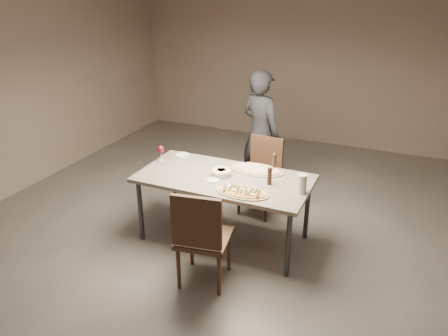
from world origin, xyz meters
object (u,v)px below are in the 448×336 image
at_px(zucchini_pizza, 242,192).
at_px(carafe, 302,184).
at_px(ham_pizza, 257,169).
at_px(chair_near, 201,234).
at_px(dining_table, 224,182).
at_px(diner, 261,133).
at_px(pepper_mill_left, 270,176).
at_px(chair_far, 262,171).
at_px(bread_basket, 221,172).

height_order(zucchini_pizza, carafe, carafe).
distance_m(ham_pizza, chair_near, 1.12).
distance_m(dining_table, diner, 1.30).
bearing_deg(pepper_mill_left, chair_far, 113.00).
relative_size(dining_table, carafe, 9.44).
distance_m(carafe, diner, 1.59).
bearing_deg(diner, chair_far, 137.28).
bearing_deg(chair_near, dining_table, 89.64).
xyz_separation_m(pepper_mill_left, chair_near, (-0.36, -0.83, -0.29)).
distance_m(dining_table, carafe, 0.84).
distance_m(bread_basket, pepper_mill_left, 0.53).
height_order(pepper_mill_left, diner, diner).
bearing_deg(diner, bread_basket, 115.08).
distance_m(dining_table, bread_basket, 0.11).
distance_m(ham_pizza, carafe, 0.66).
bearing_deg(bread_basket, chair_near, -78.56).
height_order(chair_near, chair_far, chair_near).
height_order(zucchini_pizza, pepper_mill_left, pepper_mill_left).
bearing_deg(diner, carafe, 148.08).
xyz_separation_m(zucchini_pizza, chair_far, (-0.16, 1.09, -0.25)).
height_order(dining_table, chair_far, chair_far).
bearing_deg(chair_near, chair_far, 79.71).
relative_size(pepper_mill_left, chair_far, 0.21).
xyz_separation_m(dining_table, chair_far, (0.15, 0.81, -0.18)).
bearing_deg(dining_table, diner, 92.13).
bearing_deg(diner, ham_pizza, 131.60).
xyz_separation_m(carafe, chair_far, (-0.68, 0.84, -0.33)).
distance_m(zucchini_pizza, carafe, 0.58).
height_order(pepper_mill_left, chair_far, pepper_mill_left).
bearing_deg(chair_near, ham_pizza, 73.77).
bearing_deg(bread_basket, diner, 90.48).
bearing_deg(chair_near, diner, 85.39).
distance_m(bread_basket, carafe, 0.87).
distance_m(chair_near, diner, 2.13).
bearing_deg(zucchini_pizza, dining_table, 129.03).
relative_size(bread_basket, chair_near, 0.21).
xyz_separation_m(dining_table, bread_basket, (-0.04, 0.01, 0.10)).
distance_m(dining_table, chair_far, 0.84).
bearing_deg(ham_pizza, chair_far, 107.45).
distance_m(zucchini_pizza, chair_far, 1.13).
height_order(ham_pizza, chair_far, chair_far).
distance_m(pepper_mill_left, chair_near, 0.95).
height_order(dining_table, carafe, carafe).
height_order(pepper_mill_left, chair_near, chair_near).
distance_m(zucchini_pizza, diner, 1.61).
relative_size(bread_basket, chair_far, 0.23).
relative_size(dining_table, ham_pizza, 3.08).
xyz_separation_m(zucchini_pizza, bread_basket, (-0.35, 0.29, 0.03)).
height_order(carafe, diner, diner).
bearing_deg(diner, dining_table, 116.74).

